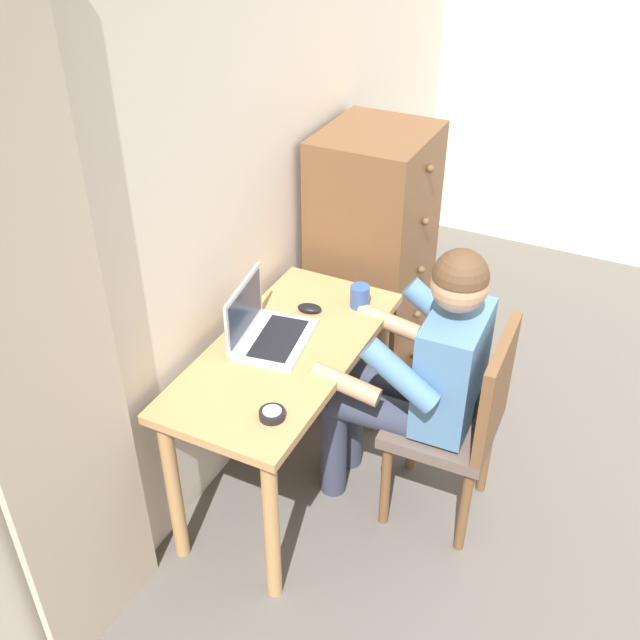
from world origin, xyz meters
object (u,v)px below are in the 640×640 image
at_px(chair, 461,418).
at_px(person_seated, 419,368).
at_px(desk, 286,375).
at_px(desk_clock, 272,414).
at_px(coffee_mug, 360,296).
at_px(dresser, 372,258).
at_px(computer_mouse, 309,308).
at_px(laptop, 265,329).

bearing_deg(chair, person_seated, 91.39).
relative_size(desk, desk_clock, 12.42).
xyz_separation_m(person_seated, coffee_mug, (0.23, 0.35, 0.09)).
distance_m(dresser, computer_mouse, 0.69).
relative_size(chair, coffee_mug, 7.49).
bearing_deg(desk_clock, laptop, 32.54).
xyz_separation_m(chair, coffee_mug, (0.23, 0.53, 0.27)).
bearing_deg(desk, computer_mouse, 6.51).
relative_size(dresser, coffee_mug, 10.56).
distance_m(person_seated, desk_clock, 0.63).
bearing_deg(desk_clock, desk, 22.24).
height_order(person_seated, desk_clock, person_seated).
bearing_deg(person_seated, dresser, 33.50).
bearing_deg(dresser, desk, -177.76).
xyz_separation_m(person_seated, laptop, (-0.15, 0.58, 0.09)).
relative_size(chair, laptop, 2.40).
distance_m(laptop, coffee_mug, 0.45).
height_order(desk, chair, chair).
height_order(computer_mouse, coffee_mug, coffee_mug).
height_order(dresser, coffee_mug, dresser).
xyz_separation_m(person_seated, computer_mouse, (0.11, 0.51, 0.06)).
bearing_deg(chair, desk_clock, 135.62).
xyz_separation_m(laptop, coffee_mug, (0.38, -0.23, -0.00)).
height_order(desk, coffee_mug, coffee_mug).
relative_size(computer_mouse, coffee_mug, 0.83).
height_order(person_seated, coffee_mug, person_seated).
bearing_deg(person_seated, chair, -88.61).
xyz_separation_m(desk, coffee_mug, (0.40, -0.14, 0.17)).
bearing_deg(laptop, computer_mouse, -14.17).
xyz_separation_m(desk, computer_mouse, (0.27, 0.03, 0.14)).
relative_size(laptop, desk_clock, 4.16).
xyz_separation_m(chair, desk_clock, (-0.53, 0.52, 0.24)).
bearing_deg(chair, desk, 104.13).
height_order(computer_mouse, desk_clock, computer_mouse).
bearing_deg(chair, coffee_mug, 66.56).
xyz_separation_m(laptop, computer_mouse, (0.25, -0.06, -0.04)).
bearing_deg(desk, person_seated, -71.32).
relative_size(dresser, laptop, 3.38).
relative_size(person_seated, desk_clock, 13.52).
bearing_deg(computer_mouse, desk_clock, -176.13).
distance_m(chair, laptop, 0.82).
distance_m(person_seated, laptop, 0.60).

